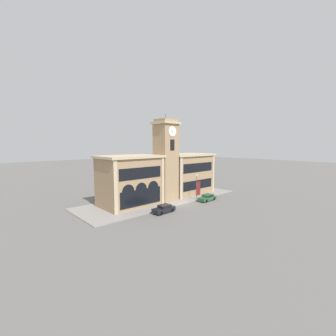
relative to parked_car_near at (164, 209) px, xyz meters
The scene contains 8 objects.
ground_plane 6.45m from the parked_car_near, 11.73° to the left, with size 300.00×300.00×0.00m, color #605E5B.
sidewalk_kerb 9.89m from the parked_car_near, 50.51° to the left, with size 37.32×12.62×0.15m.
clock_tower 12.02m from the parked_car_near, 45.63° to the left, with size 4.68×4.68×18.57m.
town_hall_left_wing 9.35m from the parked_car_near, 101.85° to the left, with size 12.08×8.20×9.96m.
town_hall_right_wing 17.37m from the parked_car_near, 28.92° to the left, with size 13.07×8.20×9.81m.
parked_car_near is the anchor object (origin of this frame).
parked_car_mid 12.57m from the parked_car_near, ahead, with size 4.70×1.97×1.37m.
street_lamp 11.86m from the parked_car_near, ahead, with size 0.36×0.36×5.45m.
Camera 1 is at (-32.21, -30.36, 12.11)m, focal length 24.00 mm.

